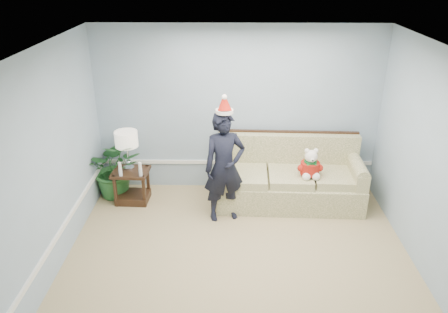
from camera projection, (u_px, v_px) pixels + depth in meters
name	position (u px, v px, depth m)	size (l,w,h in m)	color
room_shell	(241.00, 186.00, 4.66)	(4.54, 5.04, 2.74)	tan
wainscot_trim	(154.00, 202.00, 6.12)	(4.49, 4.99, 0.06)	white
sofa	(289.00, 179.00, 6.90)	(2.27, 1.03, 1.05)	#56642F
side_table	(132.00, 189.00, 6.95)	(0.58, 0.49, 0.54)	#362313
table_lamp	(126.00, 141.00, 6.68)	(0.35, 0.35, 0.63)	silver
candle_pair	(130.00, 170.00, 6.61)	(0.36, 0.06, 0.22)	silver
houseplant	(115.00, 168.00, 7.00)	(0.88, 0.77, 0.98)	#255F2A
man	(224.00, 167.00, 6.25)	(0.61, 0.40, 1.66)	black
santa_hat	(224.00, 104.00, 5.87)	(0.26, 0.29, 0.29)	white
teddy_bear	(310.00, 167.00, 6.53)	(0.30, 0.33, 0.46)	white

